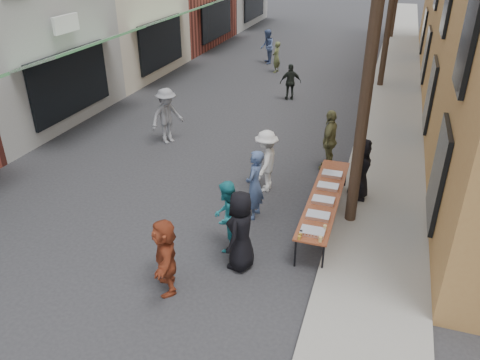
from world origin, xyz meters
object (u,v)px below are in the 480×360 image
Objects in this scene: guest_front_a at (241,231)px; guest_front_c at (227,216)px; utility_pole_near at (374,32)px; serving_table at (325,197)px; catering_tray_sausage at (313,232)px; server at (360,169)px.

guest_front_a reaches higher than guest_front_c.
guest_front_a is 1.07× the size of guest_front_c.
utility_pole_near is 2.25× the size of serving_table.
catering_tray_sausage is 0.28× the size of guest_front_a.
utility_pole_near is at bearing 147.39° from guest_front_a.
utility_pole_near is 4.21m from catering_tray_sausage.
utility_pole_near is 18.00× the size of catering_tray_sausage.
server is (0.05, 1.11, -3.57)m from utility_pole_near.
serving_table is at bearing 129.22° from guest_front_c.
utility_pole_near reaches higher than guest_front_a.
guest_front_a reaches higher than catering_tray_sausage.
server is at bearing 77.41° from catering_tray_sausage.
guest_front_a is 1.07× the size of server.
catering_tray_sausage is (0.00, -1.65, 0.08)m from serving_table.
serving_table is (-0.62, -0.23, -3.79)m from utility_pole_near.
catering_tray_sausage is at bearing -108.22° from utility_pole_near.
server is (0.67, 3.00, 0.14)m from catering_tray_sausage.
guest_front_c is at bearing -142.24° from utility_pole_near.
utility_pole_near is 3.74m from server.
guest_front_a is at bearing -129.30° from utility_pole_near.
server reaches higher than catering_tray_sausage.
utility_pole_near is 5.11× the size of guest_front_a.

